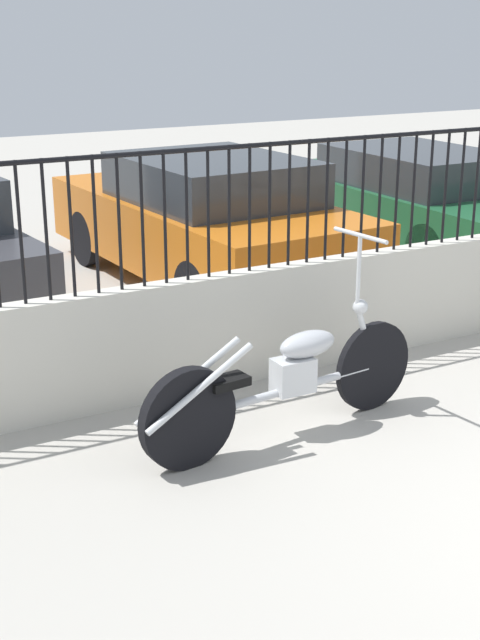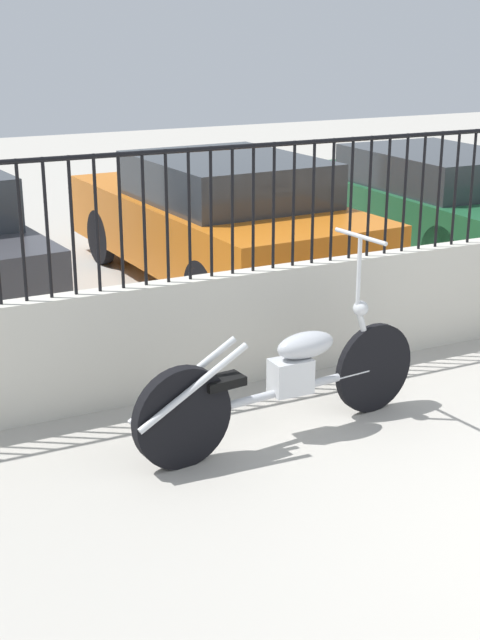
{
  "view_description": "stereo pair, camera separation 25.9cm",
  "coord_description": "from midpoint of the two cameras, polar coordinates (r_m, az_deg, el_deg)",
  "views": [
    {
      "loc": [
        -4.17,
        -2.6,
        2.71
      ],
      "look_at": [
        -1.25,
        2.66,
        0.7
      ],
      "focal_mm": 50.0,
      "sensor_mm": 36.0,
      "label": 1
    },
    {
      "loc": [
        -3.94,
        -2.72,
        2.71
      ],
      "look_at": [
        -1.25,
        2.66,
        0.7
      ],
      "focal_mm": 50.0,
      "sensor_mm": 36.0,
      "label": 2
    }
  ],
  "objects": [
    {
      "name": "car_orange",
      "position": [
        9.66,
        -2.99,
        6.46
      ],
      "size": [
        2.01,
        4.36,
        1.39
      ],
      "rotation": [
        0.0,
        0.0,
        1.62
      ],
      "color": "black",
      "rests_on": "ground_plane"
    },
    {
      "name": "fence_railing",
      "position": [
        7.21,
        5.73,
        8.84
      ],
      "size": [
        10.01,
        0.04,
        0.98
      ],
      "color": "black",
      "rests_on": "low_wall"
    },
    {
      "name": "car_green",
      "position": [
        11.44,
        10.05,
        7.78
      ],
      "size": [
        1.76,
        4.6,
        1.25
      ],
      "rotation": [
        0.0,
        0.0,
        1.56
      ],
      "color": "black",
      "rests_on": "ground_plane"
    },
    {
      "name": "low_wall",
      "position": [
        7.46,
        5.47,
        0.73
      ],
      "size": [
        10.01,
        0.18,
        0.89
      ],
      "color": "beige",
      "rests_on": "ground_plane"
    },
    {
      "name": "motorcycle_silver",
      "position": [
        5.99,
        1.01,
        -4.02
      ],
      "size": [
        2.27,
        0.54,
        1.35
      ],
      "rotation": [
        0.0,
        0.0,
        0.11
      ],
      "color": "black",
      "rests_on": "ground_plane"
    }
  ]
}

